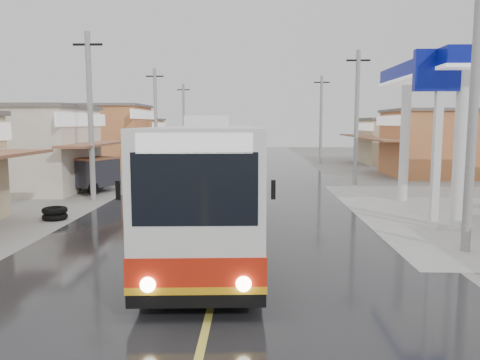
{
  "coord_description": "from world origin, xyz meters",
  "views": [
    {
      "loc": [
        0.86,
        -13.4,
        3.72
      ],
      "look_at": [
        0.35,
        3.72,
        1.63
      ],
      "focal_mm": 35.0,
      "sensor_mm": 36.0,
      "label": 1
    }
  ],
  "objects": [
    {
      "name": "ground",
      "position": [
        0.0,
        0.0,
        0.0
      ],
      "size": [
        120.0,
        120.0,
        0.0
      ],
      "primitive_type": "plane",
      "color": "slate",
      "rests_on": "ground"
    },
    {
      "name": "cyclist",
      "position": [
        -4.87,
        11.79,
        0.64
      ],
      "size": [
        1.11,
        1.9,
        1.93
      ],
      "rotation": [
        0.0,
        0.0,
        0.29
      ],
      "color": "black",
      "rests_on": "ground"
    },
    {
      "name": "tricycle_near",
      "position": [
        -7.66,
        11.43,
        1.08
      ],
      "size": [
        2.38,
        2.88,
        1.89
      ],
      "rotation": [
        0.0,
        0.0,
        -0.4
      ],
      "color": "#26262D",
      "rests_on": "ground"
    },
    {
      "name": "tyre_stack",
      "position": [
        -6.84,
        4.17,
        0.24
      ],
      "size": [
        0.96,
        0.96,
        0.49
      ],
      "color": "black",
      "rests_on": "ground"
    },
    {
      "name": "centre_line",
      "position": [
        0.0,
        15.0,
        0.02
      ],
      "size": [
        0.15,
        90.0,
        0.01
      ],
      "primitive_type": "cube",
      "color": "#D8CC4C",
      "rests_on": "road"
    },
    {
      "name": "utility_poles_left",
      "position": [
        -7.0,
        16.0,
        0.0
      ],
      "size": [
        1.6,
        50.0,
        8.0
      ],
      "primitive_type": null,
      "color": "gray",
      "rests_on": "ground"
    },
    {
      "name": "second_bus",
      "position": [
        -4.16,
        19.1,
        1.46
      ],
      "size": [
        2.54,
        8.23,
        2.7
      ],
      "rotation": [
        0.0,
        0.0,
        0.04
      ],
      "color": "silver",
      "rests_on": "road"
    },
    {
      "name": "road",
      "position": [
        0.0,
        15.0,
        0.01
      ],
      "size": [
        12.0,
        90.0,
        0.02
      ],
      "primitive_type": "cube",
      "color": "black",
      "rests_on": "ground"
    },
    {
      "name": "utility_poles_right",
      "position": [
        7.0,
        15.0,
        0.0
      ],
      "size": [
        1.6,
        36.0,
        8.0
      ],
      "primitive_type": null,
      "color": "gray",
      "rests_on": "ground"
    },
    {
      "name": "tricycle_far",
      "position": [
        -8.64,
        13.67,
        0.98
      ],
      "size": [
        1.94,
        2.33,
        1.72
      ],
      "rotation": [
        0.0,
        0.0,
        0.23
      ],
      "color": "#26262D",
      "rests_on": "ground"
    },
    {
      "name": "shopfronts_left",
      "position": [
        -13.0,
        18.0,
        0.0
      ],
      "size": [
        11.0,
        44.0,
        5.2
      ],
      "primitive_type": null,
      "color": "tan",
      "rests_on": "ground"
    },
    {
      "name": "coach_bus",
      "position": [
        -0.53,
        1.07,
        1.88
      ],
      "size": [
        3.43,
        12.63,
        3.91
      ],
      "rotation": [
        0.0,
        0.0,
        0.05
      ],
      "color": "silver",
      "rests_on": "road"
    }
  ]
}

